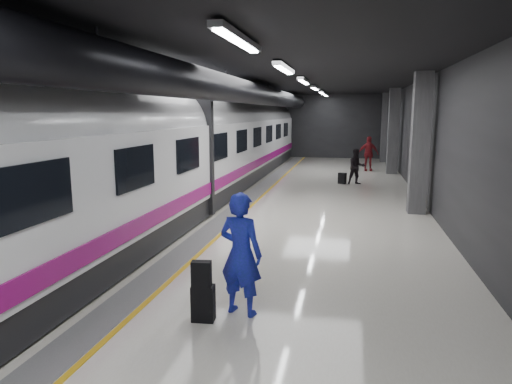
# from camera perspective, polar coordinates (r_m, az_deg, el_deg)

# --- Properties ---
(ground) EXTENTS (40.00, 40.00, 0.00)m
(ground) POSITION_cam_1_polar(r_m,az_deg,el_deg) (13.96, 1.52, -3.51)
(ground) COLOR silver
(ground) RESTS_ON ground
(platform_hall) EXTENTS (10.02, 40.02, 4.51)m
(platform_hall) POSITION_cam_1_polar(r_m,az_deg,el_deg) (14.57, 1.15, 11.08)
(platform_hall) COLOR black
(platform_hall) RESTS_ON ground
(train) EXTENTS (3.05, 38.00, 4.05)m
(train) POSITION_cam_1_polar(r_m,az_deg,el_deg) (14.56, -11.16, 5.12)
(train) COLOR black
(train) RESTS_ON ground
(traveler_main) EXTENTS (0.83, 0.65, 2.01)m
(traveler_main) POSITION_cam_1_polar(r_m,az_deg,el_deg) (7.37, -1.91, -7.74)
(traveler_main) COLOR #221BCE
(traveler_main) RESTS_ON ground
(suitcase_main) EXTENTS (0.37, 0.25, 0.58)m
(suitcase_main) POSITION_cam_1_polar(r_m,az_deg,el_deg) (7.40, -6.62, -13.64)
(suitcase_main) COLOR black
(suitcase_main) RESTS_ON ground
(shoulder_bag) EXTENTS (0.32, 0.20, 0.41)m
(shoulder_bag) POSITION_cam_1_polar(r_m,az_deg,el_deg) (7.19, -6.85, -10.14)
(shoulder_bag) COLOR black
(shoulder_bag) RESTS_ON suitcase_main
(traveler_far_a) EXTENTS (0.93, 0.82, 1.62)m
(traveler_far_a) POSITION_cam_1_polar(r_m,az_deg,el_deg) (21.21, 12.45, 3.11)
(traveler_far_a) COLOR black
(traveler_far_a) RESTS_ON ground
(traveler_far_b) EXTENTS (1.20, 0.66, 1.93)m
(traveler_far_b) POSITION_cam_1_polar(r_m,az_deg,el_deg) (26.38, 13.85, 4.68)
(traveler_far_b) COLOR maroon
(traveler_far_b) RESTS_ON ground
(suitcase_far) EXTENTS (0.40, 0.34, 0.51)m
(suitcase_far) POSITION_cam_1_polar(r_m,az_deg,el_deg) (21.34, 10.72, 1.70)
(suitcase_far) COLOR black
(suitcase_far) RESTS_ON ground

